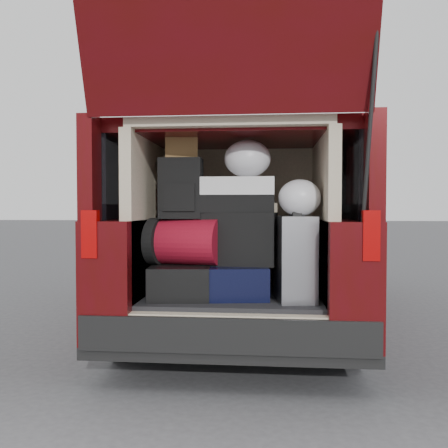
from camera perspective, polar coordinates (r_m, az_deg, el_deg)
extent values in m
plane|color=#3C3C3E|center=(3.43, 0.83, -18.24)|extent=(80.00, 80.00, 0.00)
cylinder|color=black|center=(3.86, -11.14, -11.01)|extent=(0.24, 0.64, 0.64)
cylinder|color=black|center=(3.76, 14.16, -11.41)|extent=(0.24, 0.64, 0.64)
cylinder|color=black|center=(7.04, -3.52, -5.07)|extent=(0.24, 0.64, 0.64)
cylinder|color=black|center=(6.99, 9.95, -5.16)|extent=(0.24, 0.64, 0.64)
cube|color=black|center=(5.37, 2.56, -7.94)|extent=(1.90, 4.85, 0.08)
cube|color=#440908|center=(5.41, -5.79, -3.18)|extent=(0.33, 4.85, 0.80)
cube|color=#440908|center=(5.33, 11.03, -3.28)|extent=(0.33, 4.85, 0.80)
cube|color=#440908|center=(5.32, 2.58, 7.86)|extent=(1.82, 4.46, 0.10)
cube|color=black|center=(5.31, -7.03, 4.71)|extent=(0.12, 4.25, 0.68)
cube|color=black|center=(5.23, 12.24, 4.73)|extent=(0.12, 4.25, 0.68)
cube|color=black|center=(3.03, 0.40, -13.04)|extent=(1.86, 0.16, 0.22)
cube|color=#990505|center=(3.09, -15.76, -1.17)|extent=(0.10, 0.06, 0.30)
cube|color=#990505|center=(2.95, 17.24, -1.34)|extent=(0.10, 0.06, 0.30)
cube|color=black|center=(3.56, 1.18, -8.81)|extent=(1.24, 1.05, 0.06)
cube|color=beige|center=(3.60, -9.34, 0.99)|extent=(0.08, 1.05, 1.15)
cube|color=beige|center=(3.51, 12.00, 0.94)|extent=(0.08, 1.05, 1.15)
cube|color=beige|center=(4.05, 1.75, 1.12)|extent=(1.34, 0.06, 1.15)
cube|color=beige|center=(3.54, 1.20, 10.83)|extent=(1.34, 1.05, 0.06)
cube|color=#440908|center=(2.96, 0.11, 23.24)|extent=(1.75, 0.38, 1.02)
cylinder|color=black|center=(2.91, 17.27, 11.07)|extent=(0.02, 0.90, 0.76)
cube|color=black|center=(3.61, 1.18, -12.63)|extent=(1.24, 1.05, 0.55)
cube|color=black|center=(3.44, -5.14, -6.73)|extent=(0.47, 0.61, 0.23)
cube|color=black|center=(3.42, 1.43, -6.80)|extent=(0.49, 0.57, 0.23)
cube|color=silver|center=(3.29, 8.52, -4.09)|extent=(0.29, 0.41, 0.58)
cube|color=maroon|center=(3.40, -4.67, -2.12)|extent=(0.55, 0.42, 0.33)
cube|color=black|center=(3.42, 1.92, -1.75)|extent=(0.55, 0.37, 0.37)
cube|color=black|center=(3.41, -5.19, 4.26)|extent=(0.30, 0.19, 0.43)
cube|color=white|center=(3.42, 1.37, 3.49)|extent=(0.56, 0.30, 0.25)
cube|color=brown|center=(3.47, -5.09, 9.51)|extent=(0.25, 0.21, 0.21)
ellipsoid|color=white|center=(3.40, 2.84, 7.84)|extent=(0.37, 0.35, 0.26)
ellipsoid|color=white|center=(3.27, 9.09, 3.13)|extent=(0.29, 0.27, 0.25)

